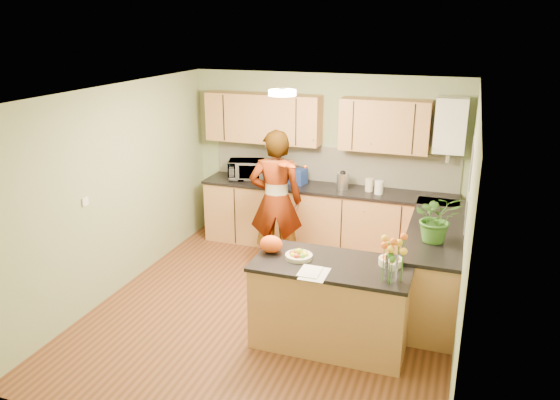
% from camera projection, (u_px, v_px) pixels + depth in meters
% --- Properties ---
extents(floor, '(4.50, 4.50, 0.00)m').
position_uv_depth(floor, '(274.00, 310.00, 6.32)').
color(floor, '#532E17').
rests_on(floor, ground).
extents(ceiling, '(4.00, 4.50, 0.02)m').
position_uv_depth(ceiling, '(273.00, 92.00, 5.54)').
color(ceiling, silver).
rests_on(ceiling, wall_back).
extents(wall_back, '(4.00, 0.02, 2.50)m').
position_uv_depth(wall_back, '(326.00, 161.00, 7.95)').
color(wall_back, '#8DA475').
rests_on(wall_back, floor).
extents(wall_front, '(4.00, 0.02, 2.50)m').
position_uv_depth(wall_front, '(167.00, 305.00, 3.91)').
color(wall_front, '#8DA475').
rests_on(wall_front, floor).
extents(wall_left, '(0.02, 4.50, 2.50)m').
position_uv_depth(wall_left, '(117.00, 190.00, 6.55)').
color(wall_left, '#8DA475').
rests_on(wall_left, floor).
extents(wall_right, '(0.02, 4.50, 2.50)m').
position_uv_depth(wall_right, '(466.00, 230.00, 5.31)').
color(wall_right, '#8DA475').
rests_on(wall_right, floor).
extents(back_counter, '(3.64, 0.62, 0.94)m').
position_uv_depth(back_counter, '(326.00, 218.00, 7.89)').
color(back_counter, '#AE7345').
rests_on(back_counter, floor).
extents(right_counter, '(0.62, 2.24, 0.94)m').
position_uv_depth(right_counter, '(434.00, 264.00, 6.41)').
color(right_counter, '#AE7345').
rests_on(right_counter, floor).
extents(splashback, '(3.60, 0.02, 0.52)m').
position_uv_depth(splashback, '(332.00, 165.00, 7.92)').
color(splashback, '#EDE8CE').
rests_on(splashback, back_counter).
extents(upper_cabinets, '(3.20, 0.34, 0.70)m').
position_uv_depth(upper_cabinets, '(311.00, 121.00, 7.66)').
color(upper_cabinets, '#AE7345').
rests_on(upper_cabinets, wall_back).
extents(boiler, '(0.40, 0.30, 0.86)m').
position_uv_depth(boiler, '(451.00, 126.00, 7.07)').
color(boiler, white).
rests_on(boiler, wall_back).
extents(window_right, '(0.01, 1.30, 1.05)m').
position_uv_depth(window_right, '(470.00, 184.00, 5.75)').
color(window_right, white).
rests_on(window_right, wall_right).
extents(light_switch, '(0.02, 0.09, 0.09)m').
position_uv_depth(light_switch, '(85.00, 202.00, 6.00)').
color(light_switch, white).
rests_on(light_switch, wall_left).
extents(ceiling_lamp, '(0.30, 0.30, 0.07)m').
position_uv_depth(ceiling_lamp, '(282.00, 93.00, 5.82)').
color(ceiling_lamp, '#FFEABF').
rests_on(ceiling_lamp, ceiling).
extents(peninsula_island, '(1.57, 0.81, 0.90)m').
position_uv_depth(peninsula_island, '(331.00, 303.00, 5.56)').
color(peninsula_island, '#AE7345').
rests_on(peninsula_island, floor).
extents(fruit_dish, '(0.28, 0.28, 0.10)m').
position_uv_depth(fruit_dish, '(299.00, 255.00, 5.52)').
color(fruit_dish, beige).
rests_on(fruit_dish, peninsula_island).
extents(orange_bowl, '(0.23, 0.23, 0.14)m').
position_uv_depth(orange_bowl, '(391.00, 259.00, 5.36)').
color(orange_bowl, beige).
rests_on(orange_bowl, peninsula_island).
extents(flower_vase, '(0.28, 0.28, 0.52)m').
position_uv_depth(flower_vase, '(393.00, 246.00, 4.96)').
color(flower_vase, silver).
rests_on(flower_vase, peninsula_island).
extents(orange_bag, '(0.25, 0.21, 0.18)m').
position_uv_depth(orange_bag, '(271.00, 244.00, 5.64)').
color(orange_bag, '#E24D12').
rests_on(orange_bag, peninsula_island).
extents(papers, '(0.25, 0.33, 0.01)m').
position_uv_depth(papers, '(315.00, 274.00, 5.18)').
color(papers, white).
rests_on(papers, peninsula_island).
extents(violinist, '(0.78, 0.61, 1.90)m').
position_uv_depth(violinist, '(276.00, 201.00, 7.12)').
color(violinist, tan).
rests_on(violinist, floor).
extents(violin, '(0.58, 0.51, 0.15)m').
position_uv_depth(violin, '(285.00, 164.00, 6.68)').
color(violin, '#561A05').
rests_on(violin, violinist).
extents(microwave, '(0.60, 0.49, 0.29)m').
position_uv_depth(microwave, '(246.00, 170.00, 8.11)').
color(microwave, white).
rests_on(microwave, back_counter).
extents(blue_box, '(0.32, 0.26, 0.22)m').
position_uv_depth(blue_box, '(296.00, 176.00, 7.89)').
color(blue_box, navy).
rests_on(blue_box, back_counter).
extents(kettle, '(0.16, 0.16, 0.31)m').
position_uv_depth(kettle, '(343.00, 180.00, 7.63)').
color(kettle, silver).
rests_on(kettle, back_counter).
extents(jar_cream, '(0.15, 0.15, 0.18)m').
position_uv_depth(jar_cream, '(369.00, 185.00, 7.54)').
color(jar_cream, beige).
rests_on(jar_cream, back_counter).
extents(jar_white, '(0.13, 0.13, 0.18)m').
position_uv_depth(jar_white, '(379.00, 187.00, 7.42)').
color(jar_white, white).
rests_on(jar_white, back_counter).
extents(potted_plant, '(0.57, 0.52, 0.54)m').
position_uv_depth(potted_plant, '(437.00, 218.00, 5.77)').
color(potted_plant, '#376E24').
rests_on(potted_plant, right_counter).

